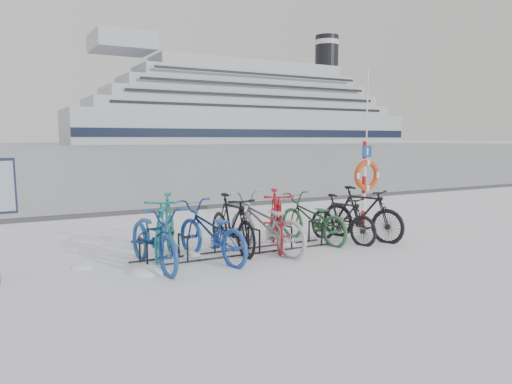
{
  "coord_description": "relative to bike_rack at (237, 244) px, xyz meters",
  "views": [
    {
      "loc": [
        -4.17,
        -8.25,
        2.15
      ],
      "look_at": [
        0.74,
        0.6,
        1.07
      ],
      "focal_mm": 35.0,
      "sensor_mm": 36.0,
      "label": 1
    }
  ],
  "objects": [
    {
      "name": "bike_rack",
      "position": [
        0.0,
        0.0,
        0.0
      ],
      "size": [
        4.0,
        0.48,
        0.46
      ],
      "color": "black",
      "rests_on": "ground"
    },
    {
      "name": "bike_5",
      "position": [
        0.9,
        0.08,
        0.42
      ],
      "size": [
        1.34,
        2.04,
        1.19
      ],
      "primitive_type": "imported",
      "rotation": [
        0.0,
        0.0,
        -0.43
      ],
      "color": "#A71621",
      "rests_on": "ground"
    },
    {
      "name": "bike_1",
      "position": [
        -1.3,
        0.33,
        0.42
      ],
      "size": [
        1.42,
        2.03,
        1.2
      ],
      "primitive_type": "imported",
      "rotation": [
        0.0,
        0.0,
        -0.48
      ],
      "color": "#1B7474",
      "rests_on": "ground"
    },
    {
      "name": "bike_7",
      "position": [
        2.41,
        -0.12,
        0.34
      ],
      "size": [
        0.86,
        1.79,
        1.04
      ],
      "primitive_type": "imported",
      "rotation": [
        0.0,
        0.0,
        0.23
      ],
      "color": "black",
      "rests_on": "ground"
    },
    {
      "name": "snow_drifts",
      "position": [
        -0.36,
        0.04,
        -0.18
      ],
      "size": [
        6.16,
        1.66,
        0.22
      ],
      "color": "white",
      "rests_on": "ground"
    },
    {
      "name": "ground",
      "position": [
        0.0,
        0.0,
        -0.18
      ],
      "size": [
        900.0,
        900.0,
        0.0
      ],
      "primitive_type": "plane",
      "color": "white",
      "rests_on": "ground"
    },
    {
      "name": "cruise_ferry",
      "position": [
        99.96,
        187.53,
        13.66
      ],
      "size": [
        154.7,
        29.14,
        50.83
      ],
      "color": "silver",
      "rests_on": "ground"
    },
    {
      "name": "lifebuoy_station",
      "position": [
        3.94,
        0.91,
        1.1
      ],
      "size": [
        0.73,
        0.22,
        3.81
      ],
      "color": "red",
      "rests_on": "ground"
    },
    {
      "name": "bike_8",
      "position": [
        2.94,
        -0.11,
        0.41
      ],
      "size": [
        1.19,
        2.03,
        1.18
      ],
      "primitive_type": "imported",
      "rotation": [
        0.0,
        0.0,
        0.35
      ],
      "color": "black",
      "rests_on": "ground"
    },
    {
      "name": "bike_0",
      "position": [
        -1.68,
        -0.22,
        0.37
      ],
      "size": [
        0.82,
        2.14,
        1.11
      ],
      "primitive_type": "imported",
      "rotation": [
        0.0,
        0.0,
        0.04
      ],
      "color": "navy",
      "rests_on": "ground"
    },
    {
      "name": "quay_edge",
      "position": [
        0.0,
        5.9,
        -0.13
      ],
      "size": [
        400.0,
        0.25,
        0.1
      ],
      "primitive_type": "cube",
      "color": "#3F3F42",
      "rests_on": "ground"
    },
    {
      "name": "bike_2",
      "position": [
        -0.64,
        -0.22,
        0.36
      ],
      "size": [
        1.08,
        2.17,
        1.09
      ],
      "primitive_type": "imported",
      "rotation": [
        0.0,
        0.0,
        3.32
      ],
      "color": "#1D44A3",
      "rests_on": "ground"
    },
    {
      "name": "bike_3",
      "position": [
        -0.01,
        0.19,
        0.39
      ],
      "size": [
        0.56,
        1.91,
        1.14
      ],
      "primitive_type": "imported",
      "rotation": [
        0.0,
        0.0,
        -0.01
      ],
      "color": "black",
      "rests_on": "ground"
    },
    {
      "name": "bike_6",
      "position": [
        1.88,
        0.23,
        0.34
      ],
      "size": [
        0.94,
        2.07,
        1.05
      ],
      "primitive_type": "imported",
      "rotation": [
        0.0,
        0.0,
        3.27
      ],
      "color": "#275B33",
      "rests_on": "ground"
    },
    {
      "name": "bike_4",
      "position": [
        0.53,
        -0.13,
        0.4
      ],
      "size": [
        1.13,
        2.32,
        1.16
      ],
      "primitive_type": "imported",
      "rotation": [
        0.0,
        0.0,
        3.31
      ],
      "color": "#A6A8AD",
      "rests_on": "ground"
    }
  ]
}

